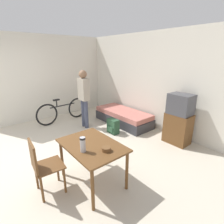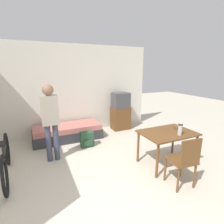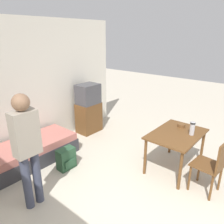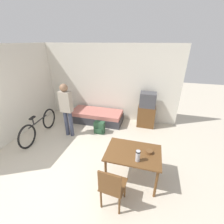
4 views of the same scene
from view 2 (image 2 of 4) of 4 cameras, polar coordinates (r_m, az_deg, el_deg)
name	(u,v)px [view 2 (image 2 of 4)]	position (r m, az deg, el deg)	size (l,w,h in m)	color
ground_plane	(114,208)	(2.94, 0.76, -28.74)	(20.00, 20.00, 0.00)	beige
wall_back	(67,90)	(5.48, -14.62, 6.83)	(5.38, 0.06, 2.70)	silver
daybed	(68,132)	(5.23, -14.24, -6.39)	(1.90, 0.80, 0.42)	#333338
tv	(121,112)	(5.80, 2.83, 0.16)	(0.58, 0.41, 1.23)	brown
dining_table	(167,136)	(3.83, 17.60, -7.56)	(1.10, 0.77, 0.72)	brown
wooden_chair	(185,160)	(3.24, 22.72, -14.16)	(0.46, 0.46, 0.92)	brown
bicycle	(6,160)	(3.88, -31.33, -13.19)	(0.18, 1.77, 0.77)	black
person_standing	(50,118)	(3.91, -19.50, -1.76)	(0.34, 0.23, 1.68)	#3D4256
thermos_flask	(180,129)	(3.68, 21.36, -5.10)	(0.09, 0.09, 0.23)	#B7B7BC
mate_bowl	(177,128)	(4.03, 20.48, -4.85)	(0.14, 0.14, 0.06)	brown
backpack	(87,139)	(4.65, -8.18, -8.82)	(0.33, 0.22, 0.40)	#284C33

